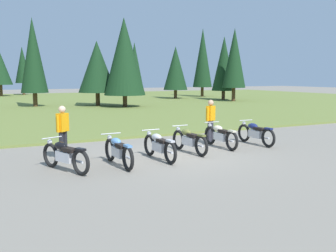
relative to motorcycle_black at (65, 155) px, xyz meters
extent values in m
plane|color=gray|center=(3.66, 0.48, -0.44)|extent=(140.00, 140.00, 0.00)
cube|color=olive|center=(3.66, 26.26, -0.39)|extent=(80.00, 44.00, 0.10)
cylinder|color=#47331E|center=(3.35, 44.29, 0.41)|extent=(0.36, 0.36, 1.70)
cone|color=#143319|center=(3.35, 44.29, 3.67)|extent=(2.03, 2.03, 4.82)
cylinder|color=#47331E|center=(8.62, 19.01, 0.09)|extent=(0.36, 0.36, 1.06)
cone|color=#143319|center=(8.62, 19.01, 3.71)|extent=(3.35, 3.35, 6.18)
cylinder|color=#47331E|center=(17.87, 27.87, 0.10)|extent=(0.36, 0.36, 1.07)
cone|color=#143319|center=(17.87, 27.87, 3.05)|extent=(2.72, 2.72, 4.85)
cylinder|color=#47331E|center=(21.32, 23.42, 0.10)|extent=(0.36, 0.36, 1.07)
cone|color=#143319|center=(21.32, 23.42, 3.47)|extent=(2.48, 2.48, 5.68)
cylinder|color=#47331E|center=(18.35, 41.64, 0.19)|extent=(0.36, 0.36, 1.25)
cone|color=#143319|center=(18.35, 41.64, 3.93)|extent=(2.33, 2.33, 6.23)
cylinder|color=#47331E|center=(6.98, 21.22, 0.17)|extent=(0.36, 0.36, 1.22)
cone|color=#143319|center=(6.98, 21.22, 2.93)|extent=(3.18, 3.18, 4.29)
cylinder|color=#47331E|center=(22.79, 30.12, 0.19)|extent=(0.36, 0.36, 1.26)
cone|color=#143319|center=(22.79, 30.12, 4.38)|extent=(2.35, 2.35, 7.11)
cylinder|color=#47331E|center=(2.10, 22.67, 0.18)|extent=(0.36, 0.36, 1.23)
cone|color=#143319|center=(2.10, 22.67, 3.83)|extent=(2.18, 2.18, 6.07)
cylinder|color=#47331E|center=(20.82, 20.92, 0.29)|extent=(0.36, 0.36, 1.45)
cone|color=#143319|center=(20.82, 20.92, 3.94)|extent=(2.31, 2.31, 5.85)
cylinder|color=#47331E|center=(0.45, 42.15, 0.33)|extent=(0.36, 0.36, 1.54)
cone|color=#143319|center=(0.45, 42.15, 3.26)|extent=(2.90, 2.90, 4.33)
torus|color=black|center=(-0.27, 0.63, -0.09)|extent=(0.37, 0.68, 0.70)
torus|color=black|center=(0.28, -0.66, -0.09)|extent=(0.37, 0.68, 0.70)
cube|color=silver|center=(0.00, -0.01, -0.04)|extent=(0.43, 0.67, 0.28)
ellipsoid|color=black|center=(-0.07, 0.15, 0.24)|extent=(0.43, 0.54, 0.22)
cube|color=black|center=(0.09, -0.21, 0.18)|extent=(0.39, 0.53, 0.10)
cube|color=black|center=(0.28, -0.66, 0.25)|extent=(0.25, 0.35, 0.06)
cylinder|color=silver|center=(-0.23, 0.54, 0.42)|extent=(0.58, 0.27, 0.03)
sphere|color=silver|center=(-0.28, 0.65, 0.29)|extent=(0.14, 0.14, 0.14)
cylinder|color=silver|center=(0.25, -0.23, -0.14)|extent=(0.28, 0.53, 0.07)
torus|color=black|center=(1.48, 0.65, -0.09)|extent=(0.13, 0.70, 0.70)
torus|color=black|center=(1.54, -0.75, -0.09)|extent=(0.13, 0.70, 0.70)
cube|color=silver|center=(1.51, -0.05, -0.04)|extent=(0.23, 0.65, 0.28)
ellipsoid|color=#598CC6|center=(1.50, 0.13, 0.24)|extent=(0.28, 0.49, 0.22)
cube|color=black|center=(1.52, -0.27, 0.18)|extent=(0.24, 0.49, 0.10)
cube|color=#598CC6|center=(1.54, -0.75, 0.25)|extent=(0.15, 0.33, 0.06)
cylinder|color=silver|center=(1.48, 0.55, 0.42)|extent=(0.62, 0.06, 0.03)
sphere|color=silver|center=(1.48, 0.67, 0.29)|extent=(0.14, 0.14, 0.14)
cylinder|color=silver|center=(1.66, -0.35, -0.14)|extent=(0.09, 0.55, 0.07)
torus|color=black|center=(2.87, 0.85, -0.09)|extent=(0.13, 0.70, 0.70)
torus|color=black|center=(2.93, -0.55, -0.09)|extent=(0.13, 0.70, 0.70)
cube|color=silver|center=(2.90, 0.15, -0.04)|extent=(0.23, 0.65, 0.28)
ellipsoid|color=#B7B7BC|center=(2.89, 0.33, 0.24)|extent=(0.28, 0.49, 0.22)
cube|color=black|center=(2.91, -0.07, 0.18)|extent=(0.24, 0.49, 0.10)
cube|color=#B7B7BC|center=(2.93, -0.55, 0.25)|extent=(0.15, 0.33, 0.06)
cylinder|color=silver|center=(2.88, 0.75, 0.42)|extent=(0.62, 0.06, 0.03)
sphere|color=silver|center=(2.87, 0.87, 0.29)|extent=(0.14, 0.14, 0.14)
cylinder|color=silver|center=(3.05, -0.14, -0.14)|extent=(0.09, 0.55, 0.07)
torus|color=black|center=(4.21, 1.37, -0.09)|extent=(0.14, 0.70, 0.70)
torus|color=black|center=(4.30, -0.03, -0.09)|extent=(0.14, 0.70, 0.70)
cube|color=silver|center=(4.26, 0.67, -0.04)|extent=(0.24, 0.65, 0.28)
ellipsoid|color=brown|center=(4.25, 0.85, 0.24)|extent=(0.29, 0.50, 0.22)
cube|color=black|center=(4.27, 0.45, 0.18)|extent=(0.25, 0.49, 0.10)
cube|color=brown|center=(4.30, -0.03, 0.25)|extent=(0.16, 0.33, 0.06)
cylinder|color=silver|center=(4.22, 1.27, 0.42)|extent=(0.62, 0.07, 0.03)
sphere|color=silver|center=(4.21, 1.39, 0.29)|extent=(0.14, 0.14, 0.14)
cylinder|color=silver|center=(4.42, 0.38, -0.14)|extent=(0.11, 0.55, 0.07)
torus|color=black|center=(5.76, 1.72, -0.09)|extent=(0.11, 0.70, 0.70)
torus|color=black|center=(5.75, 0.32, -0.09)|extent=(0.11, 0.70, 0.70)
cube|color=silver|center=(5.75, 1.02, -0.04)|extent=(0.21, 0.64, 0.28)
ellipsoid|color=beige|center=(5.75, 1.20, 0.24)|extent=(0.26, 0.48, 0.22)
cube|color=black|center=(5.75, 0.80, 0.18)|extent=(0.22, 0.48, 0.10)
cube|color=beige|center=(5.75, 0.32, 0.25)|extent=(0.14, 0.32, 0.06)
cylinder|color=silver|center=(5.76, 1.62, 0.42)|extent=(0.62, 0.04, 0.03)
sphere|color=silver|center=(5.76, 1.74, 0.29)|extent=(0.14, 0.14, 0.14)
cylinder|color=silver|center=(5.89, 0.72, -0.14)|extent=(0.07, 0.55, 0.07)
torus|color=black|center=(7.29, 1.65, -0.09)|extent=(0.11, 0.70, 0.70)
torus|color=black|center=(7.31, 0.25, -0.09)|extent=(0.11, 0.70, 0.70)
cube|color=silver|center=(7.30, 0.95, -0.04)|extent=(0.21, 0.64, 0.28)
ellipsoid|color=navy|center=(7.30, 1.13, 0.24)|extent=(0.27, 0.48, 0.22)
cube|color=black|center=(7.30, 0.73, 0.18)|extent=(0.23, 0.48, 0.10)
cube|color=navy|center=(7.31, 0.25, 0.25)|extent=(0.14, 0.32, 0.06)
cylinder|color=silver|center=(7.29, 1.55, 0.42)|extent=(0.62, 0.04, 0.03)
sphere|color=silver|center=(7.29, 1.67, 0.29)|extent=(0.14, 0.14, 0.14)
cylinder|color=silver|center=(7.44, 0.65, -0.14)|extent=(0.08, 0.55, 0.07)
cylinder|color=black|center=(0.32, 1.58, 0.00)|extent=(0.14, 0.14, 0.88)
cylinder|color=black|center=(0.19, 1.46, 0.00)|extent=(0.14, 0.14, 0.88)
cube|color=orange|center=(0.26, 1.52, 0.72)|extent=(0.41, 0.41, 0.56)
sphere|color=beige|center=(0.26, 1.52, 1.12)|extent=(0.22, 0.22, 0.22)
cylinder|color=orange|center=(0.43, 1.67, 0.70)|extent=(0.09, 0.09, 0.52)
cylinder|color=orange|center=(0.09, 1.36, 0.70)|extent=(0.09, 0.09, 0.52)
cylinder|color=#2D2D38|center=(6.01, 2.02, 0.00)|extent=(0.14, 0.14, 0.88)
cylinder|color=#2D2D38|center=(5.85, 1.93, 0.00)|extent=(0.14, 0.14, 0.88)
cube|color=orange|center=(5.93, 1.97, 0.72)|extent=(0.42, 0.37, 0.56)
sphere|color=tan|center=(5.93, 1.97, 1.12)|extent=(0.22, 0.22, 0.22)
cylinder|color=orange|center=(6.13, 2.08, 0.70)|extent=(0.09, 0.09, 0.52)
cylinder|color=orange|center=(5.73, 1.86, 0.70)|extent=(0.09, 0.09, 0.52)
camera|label=1|loc=(-1.96, -10.27, 2.12)|focal=40.54mm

